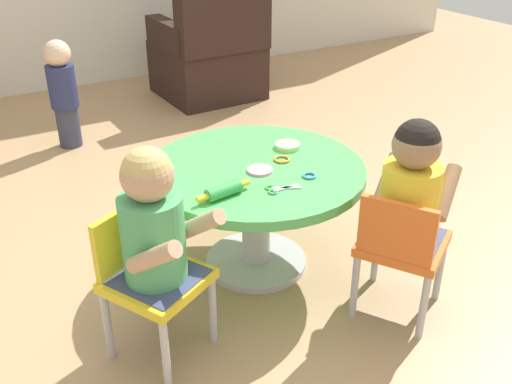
{
  "coord_description": "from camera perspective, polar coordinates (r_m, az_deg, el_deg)",
  "views": [
    {
      "loc": [
        -1.06,
        -1.85,
        1.5
      ],
      "look_at": [
        0.0,
        0.0,
        0.36
      ],
      "focal_mm": 41.13,
      "sensor_mm": 36.0,
      "label": 1
    }
  ],
  "objects": [
    {
      "name": "cookie_cutter_1",
      "position": [
        2.42,
        2.53,
        3.19
      ],
      "size": [
        0.07,
        0.07,
        0.01
      ],
      "primitive_type": "torus",
      "color": "orange",
      "rests_on": "craft_table"
    },
    {
      "name": "child_chair_right",
      "position": [
        2.23,
        13.89,
        -5.12
      ],
      "size": [
        0.41,
        0.41,
        0.54
      ],
      "color": "#B7B7BC",
      "rests_on": "ground"
    },
    {
      "name": "playdough_blob_1",
      "position": [
        2.53,
        3.08,
        4.52
      ],
      "size": [
        0.11,
        0.11,
        0.02
      ],
      "primitive_type": "cylinder",
      "color": "#B2E58C",
      "rests_on": "craft_table"
    },
    {
      "name": "seated_child_left",
      "position": [
        1.9,
        -9.99,
        -2.89
      ],
      "size": [
        0.4,
        0.43,
        0.51
      ],
      "color": "#3F4772",
      "rests_on": "ground"
    },
    {
      "name": "craft_scissors",
      "position": [
        2.18,
        2.16,
        0.29
      ],
      "size": [
        0.14,
        0.08,
        0.01
      ],
      "color": "silver",
      "rests_on": "craft_table"
    },
    {
      "name": "toddler_standing",
      "position": [
        3.82,
        -18.26,
        9.32
      ],
      "size": [
        0.17,
        0.17,
        0.67
      ],
      "color": "#33384C",
      "rests_on": "ground"
    },
    {
      "name": "seated_child_right",
      "position": [
        2.16,
        14.85,
        0.45
      ],
      "size": [
        0.44,
        0.41,
        0.51
      ],
      "color": "#3F4772",
      "rests_on": "ground"
    },
    {
      "name": "armchair_dark",
      "position": [
        4.58,
        -4.5,
        12.93
      ],
      "size": [
        0.74,
        0.74,
        0.85
      ],
      "color": "black",
      "rests_on": "ground"
    },
    {
      "name": "cookie_cutter_0",
      "position": [
        2.29,
        5.21,
        1.59
      ],
      "size": [
        0.06,
        0.06,
        0.01
      ],
      "primitive_type": "torus",
      "color": "#3F99D8",
      "rests_on": "craft_table"
    },
    {
      "name": "child_chair_left",
      "position": [
        2.05,
        -10.32,
        -8.0
      ],
      "size": [
        0.41,
        0.41,
        0.54
      ],
      "color": "#B7B7BC",
      "rests_on": "ground"
    },
    {
      "name": "ground_plane",
      "position": [
        2.61,
        -0.0,
        -6.96
      ],
      "size": [
        10.0,
        10.0,
        0.0
      ],
      "primitive_type": "plane",
      "color": "tan"
    },
    {
      "name": "playdough_blob_0",
      "position": [
        2.32,
        0.38,
        2.13
      ],
      "size": [
        0.1,
        0.1,
        0.01
      ],
      "primitive_type": "cylinder",
      "color": "pink",
      "rests_on": "craft_table"
    },
    {
      "name": "rolling_pin",
      "position": [
        2.13,
        -3.17,
        0.14
      ],
      "size": [
        0.23,
        0.07,
        0.05
      ],
      "color": "green",
      "rests_on": "craft_table"
    },
    {
      "name": "craft_table",
      "position": [
        2.42,
        -0.0,
        0.13
      ],
      "size": [
        0.89,
        0.89,
        0.48
      ],
      "color": "silver",
      "rests_on": "ground"
    }
  ]
}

